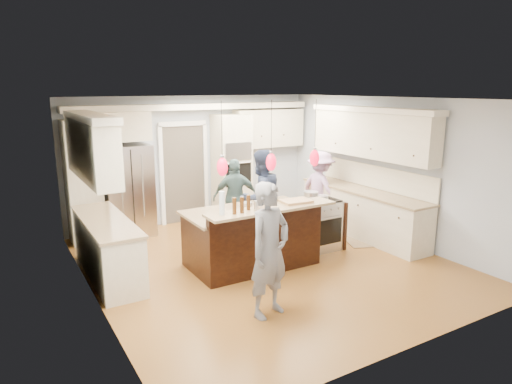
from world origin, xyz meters
TOP-DOWN VIEW (x-y plane):
  - ground_plane at (0.00, 0.00)m, footprint 6.00×6.00m
  - room_shell at (0.00, 0.00)m, footprint 5.54×6.04m
  - refrigerator at (-1.55, 2.64)m, footprint 0.90×0.70m
  - oven_column at (0.75, 2.67)m, footprint 0.72×0.69m
  - back_upper_cabinets at (-0.75, 2.76)m, footprint 5.30×0.61m
  - right_counter_run at (2.44, 0.30)m, footprint 0.64×3.10m
  - left_cabinets at (-2.44, 0.80)m, footprint 0.64×2.30m
  - kitchen_island at (-0.25, 0.07)m, footprint 2.10×1.46m
  - island_range at (1.16, 0.15)m, footprint 0.82×0.71m
  - pendant_lights at (-0.25, -0.51)m, footprint 1.75×0.15m
  - person_bar_end at (-0.90, -1.51)m, footprint 0.72×0.57m
  - person_far_left at (0.40, 0.85)m, footprint 0.94×0.77m
  - person_far_right at (0.27, 1.60)m, footprint 0.97×0.65m
  - person_range_side at (2.14, 1.30)m, footprint 0.68×1.07m
  - floor_rug at (2.26, 0.12)m, footprint 1.07×1.25m
  - water_bottle at (-1.07, -0.52)m, footprint 0.10×0.10m
  - beer_bottle_a at (-0.78, -0.58)m, footprint 0.07×0.07m
  - beer_bottle_b at (-0.90, -0.58)m, footprint 0.08×0.08m
  - beer_bottle_c at (-0.62, -0.48)m, footprint 0.07×0.07m
  - drink_can at (-0.52, -0.54)m, footprint 0.08×0.08m
  - cutting_board at (0.24, -0.47)m, footprint 0.49×0.36m
  - pot_large at (1.03, 0.18)m, footprint 0.26×0.26m
  - pot_small at (1.16, 0.01)m, footprint 0.21×0.21m

SIDE VIEW (x-z plane):
  - ground_plane at x=0.00m, z-range 0.00..0.00m
  - floor_rug at x=2.26m, z-range 0.00..0.01m
  - island_range at x=1.16m, z-range 0.00..0.92m
  - kitchen_island at x=-0.25m, z-range -0.08..1.04m
  - person_far_right at x=0.27m, z-range 0.00..1.52m
  - person_range_side at x=2.14m, z-range 0.00..1.57m
  - person_bar_end at x=-0.90m, z-range 0.00..1.75m
  - person_far_left at x=0.40m, z-range 0.00..1.78m
  - refrigerator at x=-1.55m, z-range 0.00..1.80m
  - pot_small at x=1.16m, z-range 0.92..1.02m
  - pot_large at x=1.03m, z-range 0.92..1.07m
  - right_counter_run at x=2.44m, z-range -0.20..2.31m
  - left_cabinets at x=-2.44m, z-range -0.20..2.31m
  - cutting_board at x=0.24m, z-range 1.12..1.16m
  - oven_column at x=0.75m, z-range 0.00..2.30m
  - drink_can at x=-0.52m, z-range 1.12..1.26m
  - beer_bottle_c at x=-0.62m, z-range 1.12..1.34m
  - beer_bottle_a at x=-0.78m, z-range 1.12..1.35m
  - beer_bottle_b at x=-0.90m, z-range 1.12..1.36m
  - water_bottle at x=-1.07m, z-range 1.12..1.46m
  - back_upper_cabinets at x=-0.75m, z-range 0.40..2.94m
  - pendant_lights at x=-0.25m, z-range 1.29..2.32m
  - room_shell at x=0.00m, z-range 0.46..3.18m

